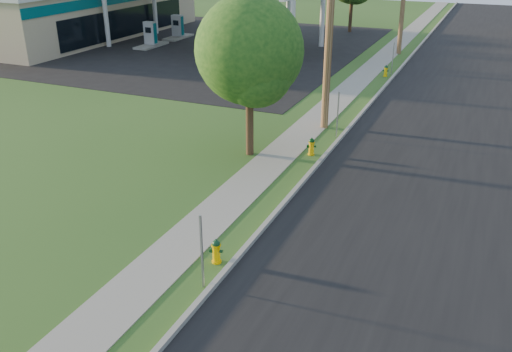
% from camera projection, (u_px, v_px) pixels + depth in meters
% --- Properties ---
extents(road, '(8.00, 120.00, 0.02)m').
position_uv_depth(road, '(416.00, 217.00, 16.65)').
color(road, black).
rests_on(road, ground).
extents(curb, '(0.15, 120.00, 0.15)m').
position_uv_depth(curb, '(294.00, 192.00, 18.09)').
color(curb, gray).
rests_on(curb, ground).
extents(sidewalk, '(1.50, 120.00, 0.03)m').
position_uv_depth(sidewalk, '(246.00, 185.00, 18.76)').
color(sidewalk, gray).
rests_on(sidewalk, ground).
extents(forecourt, '(26.00, 28.00, 0.02)m').
position_uv_depth(forecourt, '(193.00, 45.00, 42.56)').
color(forecourt, black).
rests_on(forecourt, ground).
extents(utility_pole_mid, '(1.40, 0.32, 9.80)m').
position_uv_depth(utility_pole_mid, '(330.00, 14.00, 22.35)').
color(utility_pole_mid, brown).
rests_on(utility_pole_mid, ground).
extents(sign_post_near, '(0.05, 0.04, 2.00)m').
position_uv_depth(sign_post_near, '(202.00, 252.00, 12.96)').
color(sign_post_near, gray).
rests_on(sign_post_near, ground).
extents(sign_post_mid, '(0.05, 0.04, 2.00)m').
position_uv_depth(sign_post_mid, '(338.00, 115.00, 22.82)').
color(sign_post_mid, gray).
rests_on(sign_post_mid, ground).
extents(sign_post_far, '(0.05, 0.04, 2.00)m').
position_uv_depth(sign_post_far, '(393.00, 59.00, 33.01)').
color(sign_post_far, gray).
rests_on(sign_post_far, ground).
extents(fuel_pump_nw, '(1.20, 3.20, 1.90)m').
position_uv_depth(fuel_pump_nw, '(151.00, 37.00, 41.51)').
color(fuel_pump_nw, gray).
rests_on(fuel_pump_nw, ground).
extents(fuel_pump_ne, '(1.20, 3.20, 1.90)m').
position_uv_depth(fuel_pump_ne, '(258.00, 46.00, 38.21)').
color(fuel_pump_ne, gray).
rests_on(fuel_pump_ne, ground).
extents(fuel_pump_sw, '(1.20, 3.20, 1.90)m').
position_uv_depth(fuel_pump_sw, '(178.00, 30.00, 44.85)').
color(fuel_pump_sw, gray).
rests_on(fuel_pump_sw, ground).
extents(fuel_pump_se, '(1.20, 3.20, 1.90)m').
position_uv_depth(fuel_pump_se, '(279.00, 37.00, 41.55)').
color(fuel_pump_se, gray).
rests_on(fuel_pump_se, ground).
extents(convenience_store, '(10.40, 22.40, 4.25)m').
position_uv_depth(convenience_store, '(78.00, 10.00, 45.72)').
color(convenience_store, tan).
rests_on(convenience_store, ground).
extents(tree_verge, '(4.02, 4.02, 6.10)m').
position_uv_depth(tree_verge, '(251.00, 55.00, 19.74)').
color(tree_verge, '#3B281B').
rests_on(tree_verge, ground).
extents(hydrant_near, '(0.37, 0.32, 0.70)m').
position_uv_depth(hydrant_near, '(216.00, 251.00, 14.23)').
color(hydrant_near, '#F8BA00').
rests_on(hydrant_near, ground).
extents(hydrant_mid, '(0.37, 0.33, 0.71)m').
position_uv_depth(hydrant_mid, '(311.00, 147.00, 21.22)').
color(hydrant_mid, '#DDA409').
rests_on(hydrant_mid, ground).
extents(hydrant_far, '(0.36, 0.32, 0.71)m').
position_uv_depth(hydrant_far, '(386.00, 71.00, 32.97)').
color(hydrant_far, yellow).
rests_on(hydrant_far, ground).
extents(car_silver, '(4.27, 2.49, 1.37)m').
position_uv_depth(car_silver, '(261.00, 42.00, 40.09)').
color(car_silver, '#BBBDC2').
rests_on(car_silver, ground).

